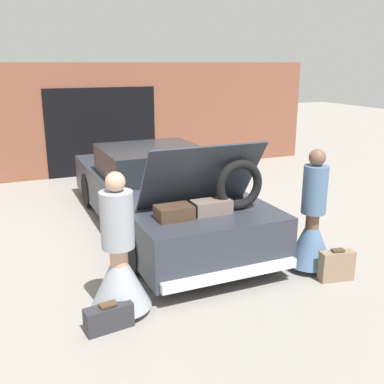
% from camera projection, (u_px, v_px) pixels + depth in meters
% --- Properties ---
extents(ground_plane, '(40.00, 40.00, 0.00)m').
position_uv_depth(ground_plane, '(159.00, 226.00, 7.96)').
color(ground_plane, gray).
extents(garage_wall_back, '(12.00, 0.14, 2.80)m').
position_uv_depth(garage_wall_back, '(101.00, 120.00, 11.39)').
color(garage_wall_back, brown).
rests_on(garage_wall_back, ground_plane).
extents(car, '(1.99, 5.38, 1.79)m').
position_uv_depth(car, '(158.00, 192.00, 7.80)').
color(car, '#2D333D').
rests_on(car, ground_plane).
extents(person_left, '(0.70, 0.70, 1.67)m').
position_uv_depth(person_left, '(119.00, 265.00, 5.06)').
color(person_left, tan).
rests_on(person_left, ground_plane).
extents(person_right, '(0.63, 0.63, 1.71)m').
position_uv_depth(person_right, '(312.00, 228.00, 6.15)').
color(person_right, brown).
rests_on(person_right, ground_plane).
extents(suitcase_beside_left_person, '(0.54, 0.25, 0.31)m').
position_uv_depth(suitcase_beside_left_person, '(109.00, 317.00, 4.85)').
color(suitcase_beside_left_person, '#2D2D33').
rests_on(suitcase_beside_left_person, ground_plane).
extents(suitcase_beside_right_person, '(0.48, 0.25, 0.44)m').
position_uv_depth(suitcase_beside_right_person, '(336.00, 266.00, 5.94)').
color(suitcase_beside_right_person, '#8C7259').
rests_on(suitcase_beside_right_person, ground_plane).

